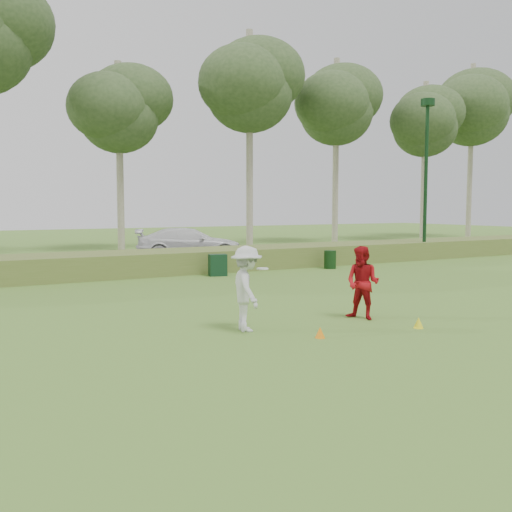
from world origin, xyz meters
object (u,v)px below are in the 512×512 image
player_red (363,283)px  cone_orange (320,332)px  cone_yellow (418,323)px  player_white (247,289)px  trash_bin (330,260)px  utility_cabinet (218,265)px  lamp_post (427,150)px  car_right (190,243)px

player_red → cone_orange: 2.47m
cone_orange → cone_yellow: (2.49, -0.32, 0.01)m
player_white → trash_bin: (9.24, 9.25, -0.54)m
cone_orange → cone_yellow: bearing=-7.3°
cone_orange → utility_cabinet: utility_cabinet is taller
lamp_post → trash_bin: 8.77m
player_white → player_red: bearing=-81.1°
cone_orange → trash_bin: 13.44m
cone_yellow → player_red: bearing=106.6°
cone_yellow → trash_bin: (5.74, 10.94, 0.27)m
player_red → trash_bin: (6.17, 9.51, -0.49)m
car_right → trash_bin: bearing=-131.2°
cone_yellow → utility_cabinet: utility_cabinet is taller
cone_orange → utility_cabinet: (2.77, 10.67, 0.31)m
cone_yellow → car_right: bearing=83.7°
player_red → car_right: bearing=147.2°
player_white → cone_yellow: 3.96m
lamp_post → car_right: bearing=152.0°
player_red → player_white: bearing=-119.2°
player_white → player_red: player_white is taller
lamp_post → player_red: lamp_post is taller
car_right → player_red: bearing=-168.0°
cone_orange → utility_cabinet: bearing=75.5°
player_white → utility_cabinet: (3.77, 9.30, -0.51)m
utility_cabinet → car_right: car_right is taller
player_white → cone_yellow: size_ratio=7.54×
trash_bin → car_right: size_ratio=0.15×
lamp_post → player_white: size_ratio=4.35×
player_white → car_right: bearing=-5.1°
cone_orange → cone_yellow: cone_yellow is taller
utility_cabinet → trash_bin: 5.47m
lamp_post → trash_bin: lamp_post is taller
trash_bin → utility_cabinet: bearing=179.5°
utility_cabinet → player_white: bearing=-100.2°
cone_yellow → utility_cabinet: 10.99m
utility_cabinet → player_red: bearing=-82.4°
lamp_post → utility_cabinet: size_ratio=9.56×
player_red → utility_cabinet: bearing=151.4°
utility_cabinet → trash_bin: bearing=11.3°
player_white → car_right: 17.07m
lamp_post → trash_bin: bearing=-170.2°
player_red → car_right: 16.60m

